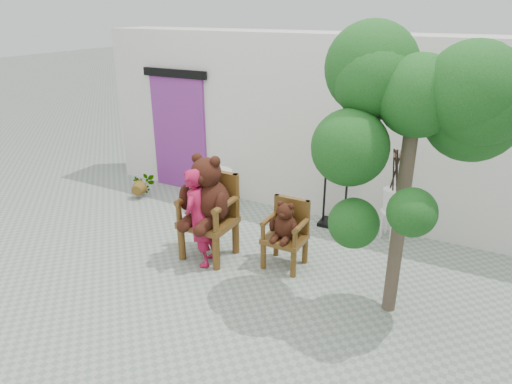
% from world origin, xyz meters
% --- Properties ---
extents(ground_plane, '(60.00, 60.00, 0.00)m').
position_xyz_m(ground_plane, '(0.00, 0.00, 0.00)').
color(ground_plane, gray).
rests_on(ground_plane, ground).
extents(back_wall, '(9.00, 1.00, 3.00)m').
position_xyz_m(back_wall, '(0.00, 3.10, 1.50)').
color(back_wall, silver).
rests_on(back_wall, ground).
extents(doorway, '(1.40, 0.11, 2.33)m').
position_xyz_m(doorway, '(-3.00, 2.58, 1.16)').
color(doorway, '#7A2A80').
rests_on(doorway, ground).
extents(chair_big, '(0.75, 0.81, 1.54)m').
position_xyz_m(chair_big, '(-1.00, 0.55, 0.87)').
color(chair_big, '#4B2F10').
rests_on(chair_big, ground).
extents(chair_small, '(0.54, 0.52, 0.97)m').
position_xyz_m(chair_small, '(0.08, 0.84, 0.58)').
color(chair_small, '#4B2F10').
rests_on(chair_small, ground).
extents(person, '(0.42, 0.56, 1.39)m').
position_xyz_m(person, '(-1.00, 0.32, 0.69)').
color(person, maroon).
rests_on(person, ground).
extents(cafe_table, '(0.60, 0.60, 0.70)m').
position_xyz_m(cafe_table, '(-1.84, 2.03, 0.44)').
color(cafe_table, white).
rests_on(cafe_table, ground).
extents(display_stand, '(0.45, 0.36, 1.51)m').
position_xyz_m(display_stand, '(0.26, 2.35, 0.58)').
color(display_stand, black).
rests_on(display_stand, ground).
extents(stool_bucket, '(0.32, 0.32, 1.45)m').
position_xyz_m(stool_bucket, '(1.17, 2.35, 0.64)').
color(stool_bucket, white).
rests_on(stool_bucket, ground).
extents(tree, '(2.05, 1.54, 3.27)m').
position_xyz_m(tree, '(1.64, 0.52, 2.47)').
color(tree, '#413427').
rests_on(tree, ground).
extents(potted_plant, '(0.53, 0.49, 0.47)m').
position_xyz_m(potted_plant, '(-3.40, 1.83, 0.24)').
color(potted_plant, '#0E3511').
rests_on(potted_plant, ground).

